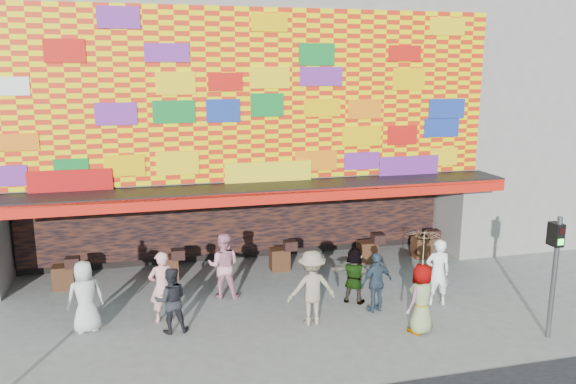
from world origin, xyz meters
name	(u,v)px	position (x,y,z in m)	size (l,w,h in m)	color
ground	(283,338)	(0.00, 0.00, 0.00)	(90.00, 90.00, 0.00)	slate
shop_building	(229,100)	(0.00, 8.18, 5.23)	(15.20, 9.40, 10.00)	gray
neighbor_right	(546,77)	(13.00, 8.00, 6.00)	(11.00, 8.00, 12.00)	gray
signal_right	(555,264)	(6.20, -1.50, 1.86)	(0.22, 0.20, 3.00)	#59595B
ped_a	(85,297)	(-4.58, 1.56, 0.90)	(0.88, 0.57, 1.80)	beige
ped_b	(162,287)	(-2.75, 1.68, 0.92)	(0.67, 0.44, 1.85)	pink
ped_c	(171,300)	(-2.56, 1.00, 0.82)	(0.80, 0.62, 1.65)	black
ped_d	(312,288)	(0.88, 0.61, 0.96)	(1.24, 0.71, 1.92)	gray
ped_e	(377,282)	(2.76, 0.90, 0.81)	(0.95, 0.39, 1.62)	#2E3F50
ped_f	(354,275)	(2.40, 1.59, 0.79)	(1.46, 0.46, 1.57)	gray
ped_g	(422,299)	(3.33, -0.50, 0.87)	(0.85, 0.56, 1.75)	gray
ped_h	(438,272)	(4.55, 0.93, 0.92)	(0.67, 0.44, 1.84)	white
ped_i	(223,265)	(-1.03, 2.86, 0.93)	(0.91, 0.71, 1.86)	pink
parasol	(424,249)	(3.33, -0.50, 2.14)	(1.08, 1.10, 1.83)	beige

